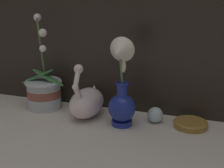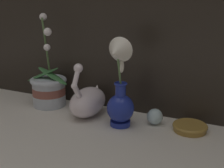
{
  "view_description": "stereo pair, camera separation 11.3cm",
  "coord_description": "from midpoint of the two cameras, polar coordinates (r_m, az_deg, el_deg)",
  "views": [
    {
      "loc": [
        0.35,
        -0.92,
        0.47
      ],
      "look_at": [
        -0.01,
        0.11,
        0.14
      ],
      "focal_mm": 50.0,
      "sensor_mm": 36.0,
      "label": 1
    },
    {
      "loc": [
        0.45,
        -0.87,
        0.47
      ],
      "look_at": [
        -0.01,
        0.11,
        0.14
      ],
      "focal_mm": 50.0,
      "sensor_mm": 36.0,
      "label": 2
    }
  ],
  "objects": [
    {
      "name": "swan_figurine",
      "position": [
        1.2,
        -7.31,
        -3.2
      ],
      "size": [
        0.12,
        0.21,
        0.22
      ],
      "color": "white",
      "rests_on": "ground_plane"
    },
    {
      "name": "amber_dish",
      "position": [
        1.13,
        11.39,
        -7.16
      ],
      "size": [
        0.12,
        0.12,
        0.02
      ],
      "color": "olive",
      "rests_on": "ground_plane"
    },
    {
      "name": "orchid_potted_plant",
      "position": [
        1.31,
        -14.78,
        -1.12
      ],
      "size": [
        0.2,
        0.15,
        0.38
      ],
      "color": "#B2BCCC",
      "rests_on": "ground_plane"
    },
    {
      "name": "glass_sphere",
      "position": [
        1.15,
        5.12,
        -5.69
      ],
      "size": [
        0.06,
        0.06,
        0.06
      ],
      "color": "silver",
      "rests_on": "ground_plane"
    },
    {
      "name": "blue_vase",
      "position": [
        1.08,
        -1.31,
        -1.5
      ],
      "size": [
        0.1,
        0.12,
        0.32
      ],
      "color": "navy",
      "rests_on": "ground_plane"
    },
    {
      "name": "ground_plane",
      "position": [
        1.09,
        -4.61,
        -8.72
      ],
      "size": [
        2.8,
        2.8,
        0.0
      ],
      "primitive_type": "plane",
      "color": "beige"
    }
  ]
}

